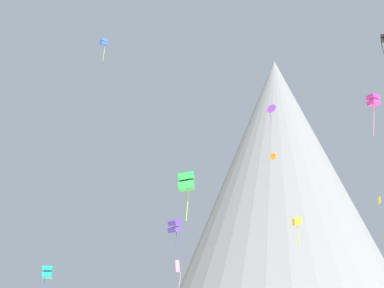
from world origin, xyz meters
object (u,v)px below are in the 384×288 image
(kite_green_low, at_px, (186,182))
(rock_massif, at_px, (284,191))
(kite_teal_low, at_px, (48,273))
(kite_indigo_low, at_px, (175,226))
(kite_magenta_high, at_px, (373,101))
(kite_orange_mid, at_px, (274,156))
(kite_gold_low, at_px, (297,222))
(kite_yellow_mid, at_px, (379,200))
(kite_pink_low, at_px, (178,272))
(kite_violet_high, at_px, (272,109))
(kite_blue_high, at_px, (104,43))
(kite_black_high, at_px, (384,39))

(kite_green_low, bearing_deg, rock_massif, -13.88)
(rock_massif, bearing_deg, kite_teal_low, -125.31)
(kite_indigo_low, distance_m, kite_magenta_high, 29.50)
(kite_orange_mid, bearing_deg, kite_magenta_high, -112.82)
(kite_gold_low, xyz_separation_m, kite_green_low, (-11.61, -19.92, 0.73))
(kite_gold_low, xyz_separation_m, kite_yellow_mid, (13.88, 14.39, 5.09))
(kite_pink_low, xyz_separation_m, kite_violet_high, (13.39, 2.04, 23.12))
(kite_teal_low, relative_size, kite_yellow_mid, 3.27)
(kite_pink_low, bearing_deg, rock_massif, 68.99)
(kite_teal_low, relative_size, kite_green_low, 0.88)
(rock_massif, distance_m, kite_violet_high, 47.38)
(rock_massif, bearing_deg, kite_violet_high, -96.60)
(kite_violet_high, distance_m, kite_yellow_mid, 21.14)
(kite_teal_low, height_order, kite_yellow_mid, kite_yellow_mid)
(kite_indigo_low, relative_size, kite_violet_high, 1.37)
(kite_magenta_high, bearing_deg, kite_blue_high, 46.26)
(kite_pink_low, bearing_deg, kite_indigo_low, -88.27)
(kite_black_high, xyz_separation_m, kite_magenta_high, (-2.97, -2.47, -9.81))
(kite_orange_mid, relative_size, kite_violet_high, 0.34)
(rock_massif, xyz_separation_m, kite_gold_low, (-3.63, -54.57, -14.83))
(kite_teal_low, height_order, kite_orange_mid, kite_orange_mid)
(kite_blue_high, xyz_separation_m, kite_magenta_high, (37.02, -7.24, -13.63))
(kite_violet_high, bearing_deg, kite_blue_high, 37.82)
(rock_massif, height_order, kite_magenta_high, rock_massif)
(kite_teal_low, relative_size, kite_violet_high, 1.29)
(kite_black_high, distance_m, kite_violet_high, 17.86)
(kite_indigo_low, relative_size, kite_yellow_mid, 3.50)
(kite_pink_low, bearing_deg, kite_orange_mid, 22.74)
(kite_gold_low, height_order, kite_yellow_mid, kite_yellow_mid)
(rock_massif, height_order, kite_violet_high, rock_massif)
(kite_magenta_high, bearing_deg, kite_green_low, 97.49)
(kite_teal_low, height_order, kite_blue_high, kite_blue_high)
(kite_magenta_high, bearing_deg, kite_pink_low, 41.73)
(kite_indigo_low, height_order, kite_yellow_mid, kite_yellow_mid)
(kite_indigo_low, bearing_deg, rock_massif, 105.01)
(kite_indigo_low, xyz_separation_m, kite_magenta_high, (25.22, -1.99, 15.18))
(kite_black_high, distance_m, kite_blue_high, 40.45)
(kite_indigo_low, distance_m, kite_yellow_mid, 32.55)
(kite_black_high, bearing_deg, rock_massif, 114.12)
(kite_pink_low, height_order, kite_magenta_high, kite_magenta_high)
(rock_massif, height_order, kite_blue_high, rock_massif)
(kite_gold_low, bearing_deg, kite_orange_mid, 174.53)
(kite_black_high, distance_m, kite_magenta_high, 10.55)
(rock_massif, xyz_separation_m, kite_orange_mid, (-5.26, -43.33, -3.42))
(kite_orange_mid, height_order, kite_violet_high, kite_violet_high)
(kite_violet_high, xyz_separation_m, kite_green_low, (-9.80, -27.50, -16.81))
(kite_teal_low, bearing_deg, kite_green_low, 122.11)
(kite_blue_high, bearing_deg, kite_black_high, -125.97)
(kite_violet_high, relative_size, kite_magenta_high, 0.55)
(kite_black_high, height_order, kite_gold_low, kite_black_high)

